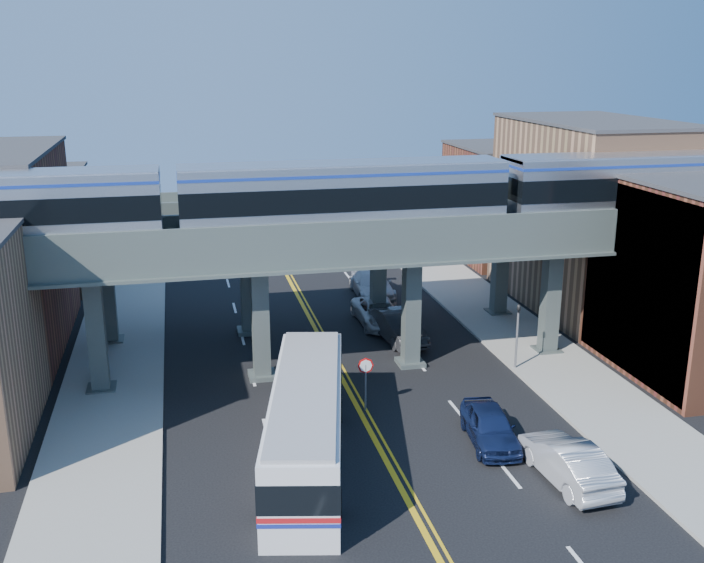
{
  "coord_description": "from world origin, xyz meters",
  "views": [
    {
      "loc": [
        -7.72,
        -29.8,
        16.05
      ],
      "look_at": [
        0.55,
        6.99,
        5.17
      ],
      "focal_mm": 40.0,
      "sensor_mm": 36.0,
      "label": 1
    }
  ],
  "objects": [
    {
      "name": "car_lane_c",
      "position": [
        3.99,
        14.77,
        0.75
      ],
      "size": [
        2.57,
        5.46,
        1.51
      ],
      "primitive_type": "imported",
      "rotation": [
        0.0,
        0.0,
        0.01
      ],
      "color": "#B9B9BB",
      "rests_on": "ground"
    },
    {
      "name": "sidewalk_east",
      "position": [
        11.5,
        10.0,
        0.08
      ],
      "size": [
        5.0,
        70.0,
        0.16
      ],
      "primitive_type": "cube",
      "color": "gray",
      "rests_on": "ground"
    },
    {
      "name": "elevated_viaduct_near",
      "position": [
        0.0,
        8.0,
        6.47
      ],
      "size": [
        52.0,
        3.6,
        7.4
      ],
      "color": "#414B49",
      "rests_on": "ground"
    },
    {
      "name": "building_east_b",
      "position": [
        18.5,
        16.0,
        6.0
      ],
      "size": [
        8.0,
        14.0,
        12.0
      ],
      "primitive_type": "cube",
      "color": "#9D6F51",
      "rests_on": "ground"
    },
    {
      "name": "building_west_c",
      "position": [
        -18.5,
        29.0,
        4.0
      ],
      "size": [
        8.0,
        10.0,
        8.0
      ],
      "primitive_type": "cube",
      "color": "#9D6F51",
      "rests_on": "ground"
    },
    {
      "name": "elevated_viaduct_far",
      "position": [
        0.0,
        15.0,
        6.47
      ],
      "size": [
        52.0,
        3.6,
        7.4
      ],
      "color": "#414B49",
      "rests_on": "ground"
    },
    {
      "name": "sidewalk_west",
      "position": [
        -11.5,
        10.0,
        0.08
      ],
      "size": [
        5.0,
        70.0,
        0.16
      ],
      "primitive_type": "cube",
      "color": "gray",
      "rests_on": "ground"
    },
    {
      "name": "car_parked_curb",
      "position": [
        6.5,
        -4.91,
        0.84
      ],
      "size": [
        2.1,
        5.21,
        1.68
      ],
      "primitive_type": "imported",
      "rotation": [
        0.0,
        0.0,
        3.2
      ],
      "color": "#B1B2B6",
      "rests_on": "ground"
    },
    {
      "name": "mural_panel",
      "position": [
        14.55,
        4.0,
        4.75
      ],
      "size": [
        0.1,
        9.5,
        9.5
      ],
      "primitive_type": "cube",
      "color": "#2AB0B6",
      "rests_on": "ground"
    },
    {
      "name": "transit_bus",
      "position": [
        -3.16,
        -1.18,
        1.68
      ],
      "size": [
        5.39,
        13.01,
        3.27
      ],
      "rotation": [
        0.0,
        0.0,
        1.36
      ],
      "color": "silver",
      "rests_on": "ground"
    },
    {
      "name": "ground",
      "position": [
        0.0,
        0.0,
        0.0
      ],
      "size": [
        120.0,
        120.0,
        0.0
      ],
      "primitive_type": "plane",
      "color": "black",
      "rests_on": "ground"
    },
    {
      "name": "stop_sign",
      "position": [
        0.3,
        3.0,
        1.76
      ],
      "size": [
        0.76,
        0.09,
        2.63
      ],
      "color": "slate",
      "rests_on": "ground"
    },
    {
      "name": "car_lane_d",
      "position": [
        5.0,
        20.54,
        0.88
      ],
      "size": [
        2.74,
        6.19,
        1.77
      ],
      "primitive_type": "imported",
      "rotation": [
        0.0,
        0.0,
        -0.04
      ],
      "color": "#B3B2B8",
      "rests_on": "ground"
    },
    {
      "name": "building_east_c",
      "position": [
        18.5,
        29.0,
        4.5
      ],
      "size": [
        8.0,
        10.0,
        9.0
      ],
      "primitive_type": "cube",
      "color": "brown",
      "rests_on": "ground"
    },
    {
      "name": "car_lane_a",
      "position": [
        4.75,
        -1.31,
        0.79
      ],
      "size": [
        2.42,
        4.83,
        1.58
      ],
      "primitive_type": "imported",
      "rotation": [
        0.0,
        0.0,
        -0.12
      ],
      "color": "#111B3F",
      "rests_on": "ground"
    },
    {
      "name": "car_lane_b",
      "position": [
        4.35,
        11.73,
        0.87
      ],
      "size": [
        2.47,
        5.46,
        1.74
      ],
      "primitive_type": "imported",
      "rotation": [
        0.0,
        0.0,
        0.12
      ],
      "color": "#2E2E30",
      "rests_on": "ground"
    },
    {
      "name": "transit_train",
      "position": [
        0.36,
        8.0,
        9.38
      ],
      "size": [
        50.03,
        3.14,
        3.66
      ],
      "color": "black",
      "rests_on": "elevated_viaduct_near"
    },
    {
      "name": "traffic_signal",
      "position": [
        9.2,
        6.0,
        2.3
      ],
      "size": [
        0.15,
        0.18,
        4.1
      ],
      "color": "slate",
      "rests_on": "ground"
    }
  ]
}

